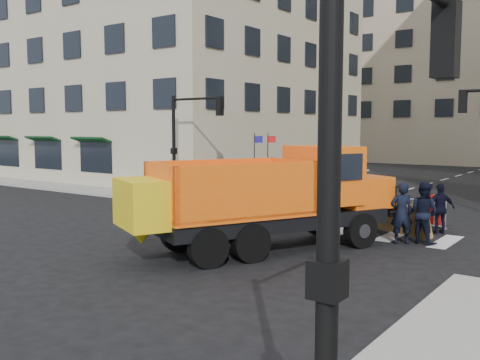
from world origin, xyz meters
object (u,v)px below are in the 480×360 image
Objects in this scene: cop_c at (440,209)px; newspaper_box at (437,210)px; plow_truck at (265,196)px; cop_b at (423,213)px; worker at (203,180)px; cop_a at (401,213)px.

newspaper_box is (-0.41, 1.11, -0.20)m from cop_c.
newspaper_box is (3.20, 6.99, -1.01)m from plow_truck.
cop_c is at bearing -75.14° from cop_b.
cop_c is at bearing -60.57° from newspaper_box.
plow_truck is 7.75m from newspaper_box.
cop_c is 1.13× the size of worker.
newspaper_box is at bearing 1.54° from plow_truck.
newspaper_box is at bearing -67.76° from cop_b.
cop_a is 0.74m from cop_b.
worker is (-12.76, 5.20, -0.06)m from cop_a.
cop_a is 1.12× the size of cop_c.
plow_truck is at bearing -105.35° from newspaper_box.
cop_c is (0.55, 2.46, -0.10)m from cop_a.
worker is at bearing -5.03° from cop_b.
cop_a reaches higher than cop_c.
worker is at bearing -53.85° from cop_c.
cop_c is 1.20m from newspaper_box.
plow_truck is 6.94m from cop_c.
plow_truck is 4.96× the size of cop_b.
worker is at bearing 74.49° from plow_truck.
cop_b is 1.99m from cop_c.
cop_b is (3.61, 3.89, -0.70)m from plow_truck.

